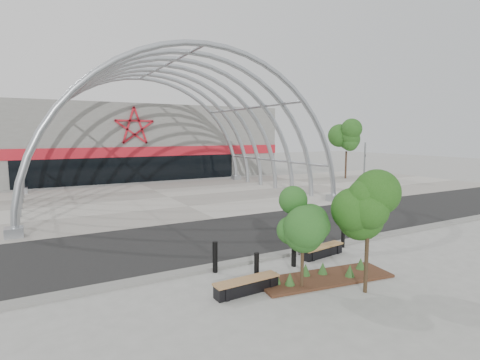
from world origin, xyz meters
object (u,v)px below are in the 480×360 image
object	(u,v)px
street_tree_1	(368,211)
bench_1	(322,251)
street_tree_0	(303,216)
bench_0	(247,286)
signal_pole	(364,169)
bollard_2	(294,251)

from	to	relation	value
street_tree_1	bench_1	world-z (taller)	street_tree_1
street_tree_1	street_tree_0	bearing A→B (deg)	143.75
bench_0	bench_1	size ratio (longest dim) A/B	1.04
street_tree_0	street_tree_1	xyz separation A→B (m)	(1.57, -1.15, 0.21)
bench_0	street_tree_1	bearing A→B (deg)	-27.98
bench_0	bench_1	bearing A→B (deg)	19.64
signal_pole	bollard_2	size ratio (longest dim) A/B	3.76
bench_1	bollard_2	size ratio (longest dim) A/B	1.86
street_tree_1	bench_1	distance (m)	4.21
bollard_2	bench_0	bearing A→B (deg)	-155.92
bench_0	bollard_2	distance (m)	2.99
signal_pole	street_tree_0	world-z (taller)	signal_pole
street_tree_1	bench_0	bearing A→B (deg)	152.02
bench_0	bollard_2	size ratio (longest dim) A/B	1.95
bench_0	signal_pole	bearing A→B (deg)	33.09
signal_pole	bench_0	distance (m)	19.96
bench_1	bollard_2	bearing A→B (deg)	-167.93
street_tree_1	bench_1	xyz separation A→B (m)	(1.17, 3.30, -2.35)
street_tree_0	bollard_2	world-z (taller)	street_tree_0
street_tree_0	bench_1	size ratio (longest dim) A/B	1.55
signal_pole	bollard_2	xyz separation A→B (m)	(-13.93, -9.63, -1.66)
bench_1	street_tree_1	bearing A→B (deg)	-109.46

